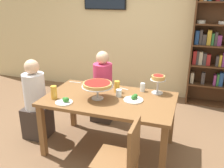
{
  "coord_description": "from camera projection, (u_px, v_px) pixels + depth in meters",
  "views": [
    {
      "loc": [
        0.95,
        -2.66,
        1.95
      ],
      "look_at": [
        0.0,
        0.1,
        0.89
      ],
      "focal_mm": 39.25,
      "sensor_mm": 36.0,
      "label": 1
    }
  ],
  "objects": [
    {
      "name": "ground_plane",
      "position": [
        110.0,
        148.0,
        3.31
      ],
      "size": [
        12.0,
        12.0,
        0.0
      ],
      "primitive_type": "plane",
      "color": "brown"
    },
    {
      "name": "rear_partition",
      "position": [
        147.0,
        25.0,
        4.79
      ],
      "size": [
        8.0,
        0.12,
        2.8
      ],
      "primitive_type": "cube",
      "color": "beige",
      "rests_on": "ground_plane"
    },
    {
      "name": "dining_table",
      "position": [
        109.0,
        104.0,
        3.09
      ],
      "size": [
        1.62,
        0.94,
        0.74
      ],
      "color": "brown",
      "rests_on": "ground_plane"
    },
    {
      "name": "bookshelf",
      "position": [
        223.0,
        44.0,
        4.28
      ],
      "size": [
        1.1,
        0.3,
        2.21
      ],
      "color": "#4C2D19",
      "rests_on": "ground_plane"
    },
    {
      "name": "diner_head_west",
      "position": [
        36.0,
        105.0,
        3.46
      ],
      "size": [
        0.34,
        0.34,
        1.15
      ],
      "color": "#382D28",
      "rests_on": "ground_plane"
    },
    {
      "name": "diner_far_left",
      "position": [
        103.0,
        91.0,
        3.94
      ],
      "size": [
        0.34,
        0.34,
        1.15
      ],
      "rotation": [
        0.0,
        0.0,
        -1.57
      ],
      "color": "#382D28",
      "rests_on": "ground_plane"
    },
    {
      "name": "chair_near_right",
      "position": [
        122.0,
        157.0,
        2.35
      ],
      "size": [
        0.4,
        0.4,
        0.87
      ],
      "rotation": [
        0.0,
        0.0,
        1.57
      ],
      "color": "brown",
      "rests_on": "ground_plane"
    },
    {
      "name": "deep_dish_pizza_stand",
      "position": [
        97.0,
        85.0,
        2.98
      ],
      "size": [
        0.39,
        0.39,
        0.21
      ],
      "color": "silver",
      "rests_on": "dining_table"
    },
    {
      "name": "personal_pizza_stand",
      "position": [
        158.0,
        80.0,
        3.15
      ],
      "size": [
        0.2,
        0.2,
        0.25
      ],
      "color": "silver",
      "rests_on": "dining_table"
    },
    {
      "name": "salad_plate_near_diner",
      "position": [
        65.0,
        101.0,
        2.91
      ],
      "size": [
        0.21,
        0.21,
        0.07
      ],
      "color": "white",
      "rests_on": "dining_table"
    },
    {
      "name": "salad_plate_far_diner",
      "position": [
        134.0,
        99.0,
        2.98
      ],
      "size": [
        0.24,
        0.24,
        0.07
      ],
      "color": "white",
      "rests_on": "dining_table"
    },
    {
      "name": "beer_glass_amber_tall",
      "position": [
        54.0,
        92.0,
        3.01
      ],
      "size": [
        0.08,
        0.08,
        0.17
      ],
      "primitive_type": "cylinder",
      "color": "gold",
      "rests_on": "dining_table"
    },
    {
      "name": "beer_glass_amber_short",
      "position": [
        117.0,
        87.0,
        3.22
      ],
      "size": [
        0.07,
        0.07,
        0.15
      ],
      "primitive_type": "cylinder",
      "color": "gold",
      "rests_on": "dining_table"
    },
    {
      "name": "water_glass_clear_near",
      "position": [
        119.0,
        93.0,
        3.09
      ],
      "size": [
        0.07,
        0.07,
        0.09
      ],
      "primitive_type": "cylinder",
      "color": "white",
      "rests_on": "dining_table"
    },
    {
      "name": "water_glass_clear_far",
      "position": [
        143.0,
        87.0,
        3.26
      ],
      "size": [
        0.06,
        0.06,
        0.11
      ],
      "primitive_type": "cylinder",
      "color": "white",
      "rests_on": "dining_table"
    },
    {
      "name": "cutlery_fork_near",
      "position": [
        103.0,
        86.0,
        3.46
      ],
      "size": [
        0.18,
        0.02,
        0.0
      ],
      "primitive_type": "cube",
      "rotation": [
        0.0,
        0.0,
        3.14
      ],
      "color": "silver",
      "rests_on": "dining_table"
    },
    {
      "name": "cutlery_knife_near",
      "position": [
        75.0,
        82.0,
        3.6
      ],
      "size": [
        0.18,
        0.02,
        0.0
      ],
      "primitive_type": "cube",
      "rotation": [
        0.0,
        0.0,
        3.18
      ],
      "color": "silver",
      "rests_on": "dining_table"
    },
    {
      "name": "cutlery_fork_far",
      "position": [
        122.0,
        88.0,
        3.36
      ],
      "size": [
        0.18,
        0.07,
        0.0
      ],
      "primitive_type": "cube",
      "rotation": [
        0.0,
        0.0,
        2.84
      ],
      "color": "silver",
      "rests_on": "dining_table"
    },
    {
      "name": "cutlery_knife_far",
      "position": [
        88.0,
        85.0,
        3.5
      ],
      "size": [
        0.18,
        0.03,
        0.0
      ],
      "primitive_type": "cube",
      "rotation": [
        0.0,
        0.0,
        3.21
      ],
      "color": "silver",
      "rests_on": "dining_table"
    }
  ]
}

